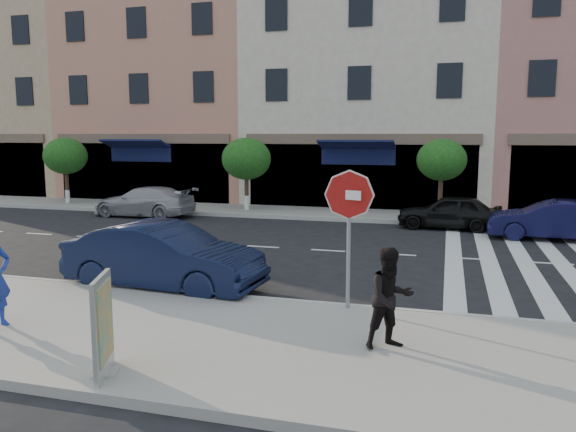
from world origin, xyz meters
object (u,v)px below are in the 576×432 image
(walker, at_px, (391,298))
(car_far_mid, at_px, (449,212))
(stop_sign, at_px, (349,209))
(car_far_right, at_px, (552,220))
(car_far_left, at_px, (144,202))
(car_near_mid, at_px, (164,257))
(poster_board, at_px, (103,327))

(walker, xyz_separation_m, car_far_mid, (0.84, 12.37, -0.30))
(walker, bearing_deg, car_far_mid, 51.16)
(walker, relative_size, car_far_mid, 0.43)
(walker, bearing_deg, stop_sign, 83.50)
(stop_sign, height_order, walker, stop_sign)
(car_far_mid, distance_m, car_far_right, 3.41)
(walker, bearing_deg, car_far_right, 35.21)
(car_far_mid, bearing_deg, car_far_left, -84.80)
(car_near_mid, distance_m, car_far_left, 11.42)
(car_far_left, height_order, car_far_right, car_far_right)
(car_near_mid, bearing_deg, walker, -111.04)
(car_far_left, bearing_deg, car_near_mid, 35.21)
(car_far_right, bearing_deg, car_near_mid, -43.47)
(walker, bearing_deg, car_far_left, 97.80)
(poster_board, bearing_deg, stop_sign, 34.71)
(poster_board, height_order, car_far_mid, poster_board)
(stop_sign, distance_m, car_near_mid, 4.40)
(car_near_mid, height_order, car_far_left, car_near_mid)
(poster_board, bearing_deg, walker, 9.11)
(car_far_mid, bearing_deg, poster_board, -13.08)
(poster_board, bearing_deg, car_far_right, 39.50)
(car_far_left, relative_size, car_far_right, 1.10)
(stop_sign, relative_size, walker, 1.67)
(car_far_mid, bearing_deg, car_far_right, 71.29)
(poster_board, bearing_deg, car_far_left, 97.86)
(car_far_left, xyz_separation_m, car_far_right, (15.18, -1.05, 0.02))
(stop_sign, height_order, car_far_left, stop_sign)
(car_near_mid, height_order, car_far_mid, car_near_mid)
(car_near_mid, xyz_separation_m, car_far_mid, (5.93, 9.91, -0.11))
(poster_board, distance_m, car_far_mid, 15.05)
(car_near_mid, bearing_deg, car_far_right, -41.85)
(walker, bearing_deg, car_near_mid, 119.32)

